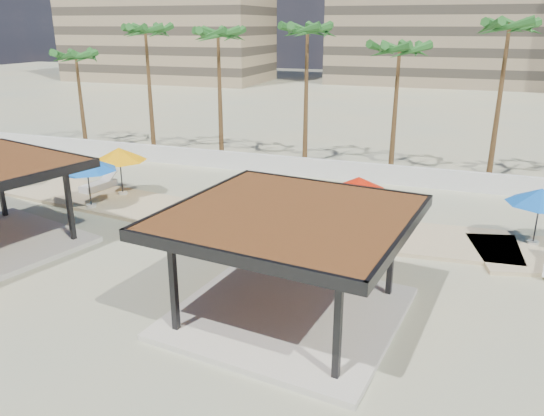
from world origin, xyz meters
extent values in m
plane|color=tan|center=(0.00, 0.00, 0.00)|extent=(200.00, 200.00, 0.00)
cube|color=#C6B284|center=(-12.00, 7.50, 0.06)|extent=(16.40, 6.19, 0.24)
cube|color=#C6B284|center=(2.00, 7.00, 0.06)|extent=(16.24, 5.11, 0.24)
cube|color=silver|center=(0.00, 16.00, 0.60)|extent=(56.00, 0.30, 1.20)
cube|color=beige|center=(2.25, -0.88, 0.11)|extent=(7.87, 7.87, 0.21)
cube|color=black|center=(-0.73, -3.17, 1.81)|extent=(0.21, 0.21, 3.19)
cube|color=black|center=(-0.05, 2.10, 1.81)|extent=(0.21, 0.21, 3.19)
cube|color=black|center=(4.55, -3.86, 1.81)|extent=(0.21, 0.21, 3.19)
cube|color=black|center=(5.23, 1.42, 1.81)|extent=(0.21, 0.21, 3.19)
cube|color=brown|center=(2.25, -0.88, 3.56)|extent=(8.11, 8.11, 0.30)
cube|color=black|center=(1.79, -4.47, 3.56)|extent=(7.30, 1.07, 0.36)
cube|color=black|center=(2.71, 2.71, 3.56)|extent=(7.30, 1.07, 0.36)
cube|color=black|center=(-1.34, -0.41, 3.56)|extent=(1.07, 7.30, 0.36)
cube|color=black|center=(5.84, -1.34, 3.56)|extent=(1.07, 7.30, 0.36)
cube|color=black|center=(-14.02, 3.16, 1.86)|extent=(0.24, 0.24, 3.28)
cube|color=black|center=(-8.72, 1.80, 1.86)|extent=(0.24, 0.24, 3.28)
cube|color=black|center=(-11.12, 3.43, 3.65)|extent=(7.33, 2.01, 0.37)
cube|color=black|center=(-8.45, -1.09, 3.65)|extent=(2.01, 7.33, 0.37)
cylinder|color=beige|center=(-18.30, 7.42, 0.24)|extent=(0.53, 0.53, 0.13)
cylinder|color=#262628|center=(-18.30, 7.42, 1.46)|extent=(0.07, 0.07, 2.55)
cylinder|color=beige|center=(-10.63, 8.29, 0.24)|extent=(0.52, 0.52, 0.12)
cylinder|color=#262628|center=(-10.63, 8.29, 1.42)|extent=(0.07, 0.07, 2.48)
cone|color=#F79D06|center=(-10.63, 8.29, 2.49)|extent=(3.49, 3.49, 0.72)
cylinder|color=beige|center=(2.94, 7.19, 0.24)|extent=(0.50, 0.50, 0.12)
cylinder|color=#262628|center=(2.94, 7.19, 1.38)|extent=(0.07, 0.07, 2.40)
cone|color=red|center=(2.94, 7.19, 2.41)|extent=(3.05, 3.05, 0.70)
cylinder|color=beige|center=(10.56, 8.22, 0.24)|extent=(0.49, 0.49, 0.12)
cylinder|color=#262628|center=(10.56, 8.22, 1.35)|extent=(0.07, 0.07, 2.35)
cone|color=blue|center=(10.56, 8.22, 2.36)|extent=(3.17, 3.17, 0.68)
cylinder|color=beige|center=(-10.86, 5.80, 0.24)|extent=(0.53, 0.53, 0.13)
cylinder|color=#262628|center=(-10.86, 5.80, 1.45)|extent=(0.07, 0.07, 2.53)
cone|color=blue|center=(-10.86, 5.80, 2.53)|extent=(3.79, 3.79, 0.74)
cube|color=white|center=(-12.53, 8.64, 0.34)|extent=(1.18, 2.36, 0.32)
cube|color=white|center=(-12.53, 8.64, 0.53)|extent=(1.18, 2.36, 0.07)
cube|color=white|center=(-12.38, 9.50, 0.80)|extent=(0.87, 0.90, 0.57)
cone|color=brown|center=(-21.00, 18.30, 3.61)|extent=(0.36, 0.36, 7.22)
ellipsoid|color=#205A20|center=(-21.00, 18.30, 6.97)|extent=(3.00, 3.00, 1.80)
cone|color=brown|center=(-15.00, 18.70, 4.53)|extent=(0.36, 0.36, 9.06)
ellipsoid|color=#205A20|center=(-15.00, 18.70, 8.81)|extent=(3.00, 3.00, 1.80)
cone|color=brown|center=(-9.00, 18.10, 4.43)|extent=(0.36, 0.36, 8.86)
ellipsoid|color=#205A20|center=(-9.00, 18.10, 8.61)|extent=(3.00, 3.00, 1.80)
cone|color=brown|center=(-3.00, 18.90, 4.57)|extent=(0.36, 0.36, 9.14)
ellipsoid|color=#205A20|center=(-3.00, 18.90, 8.89)|extent=(3.00, 3.00, 1.80)
cone|color=brown|center=(3.00, 18.40, 4.03)|extent=(0.36, 0.36, 8.05)
ellipsoid|color=#205A20|center=(3.00, 18.40, 7.80)|extent=(3.00, 3.00, 1.80)
cone|color=brown|center=(9.00, 18.60, 4.69)|extent=(0.36, 0.36, 9.37)
ellipsoid|color=#205A20|center=(9.00, 18.60, 9.12)|extent=(3.00, 3.00, 1.80)
camera|label=1|loc=(7.00, -15.84, 9.27)|focal=35.00mm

